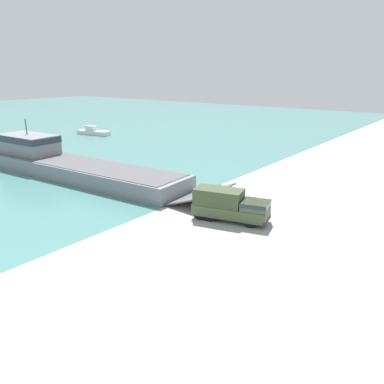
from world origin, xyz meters
TOP-DOWN VIEW (x-y plane):
  - ground_plane at (0.00, 0.00)m, footprint 240.00×240.00m
  - landing_craft at (-0.91, 25.23)m, footprint 9.73×40.10m
  - military_truck at (-1.30, -2.62)m, footprint 4.39×7.94m
  - soldier_on_ramp at (1.00, -0.90)m, footprint 0.47×0.49m
  - moored_boat_a at (24.68, 52.46)m, footprint 3.97×8.73m
  - mooring_bollard at (6.50, 3.78)m, footprint 0.36×0.36m
  - cargo_crate at (0.33, -4.07)m, footprint 1.22×1.31m

SIDE VIEW (x-z plane):
  - ground_plane at x=0.00m, z-range 0.00..0.00m
  - mooring_bollard at x=6.50m, z-range 0.03..0.76m
  - cargo_crate at x=0.33m, z-range 0.00..0.88m
  - moored_boat_a at x=24.68m, z-range -0.35..1.74m
  - soldier_on_ramp at x=1.00m, z-range 0.14..1.89m
  - military_truck at x=-1.30m, z-range 0.03..3.16m
  - landing_craft at x=-0.91m, z-range -1.95..5.51m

